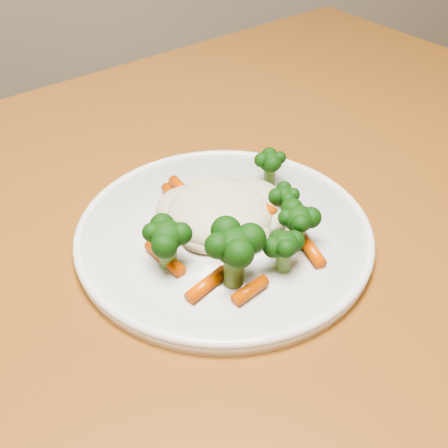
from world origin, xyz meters
TOP-DOWN VIEW (x-y plane):
  - dining_table at (-0.19, 0.34)m, footprint 1.52×1.31m
  - plate at (-0.16, 0.33)m, footprint 0.29×0.29m
  - meal at (-0.16, 0.32)m, footprint 0.18×0.20m

SIDE VIEW (x-z plane):
  - dining_table at x=-0.19m, z-range 0.28..1.03m
  - plate at x=-0.16m, z-range 0.75..0.76m
  - meal at x=-0.16m, z-range 0.76..0.81m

